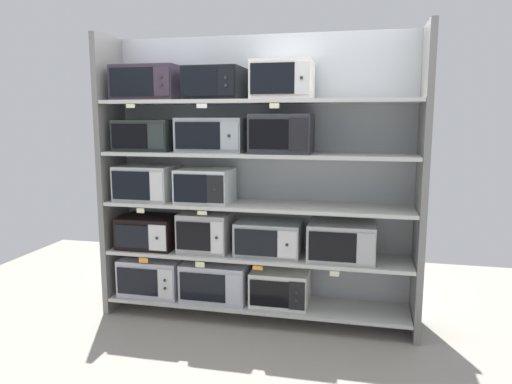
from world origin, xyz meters
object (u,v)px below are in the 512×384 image
(microwave_9, at_px, (146,135))
(microwave_0, at_px, (154,275))
(microwave_7, at_px, (147,183))
(microwave_12, at_px, (148,83))
(microwave_8, at_px, (205,185))
(microwave_2, at_px, (280,287))
(microwave_3, at_px, (150,232))
(microwave_4, at_px, (206,231))
(microwave_11, at_px, (282,134))
(microwave_1, at_px, (217,280))
(microwave_5, at_px, (269,238))
(microwave_10, at_px, (212,135))
(microwave_14, at_px, (283,80))
(microwave_6, at_px, (342,241))
(microwave_13, at_px, (215,84))

(microwave_9, bearing_deg, microwave_0, 0.38)
(microwave_7, xyz_separation_m, microwave_9, (0.01, 0.00, 0.41))
(microwave_12, bearing_deg, microwave_8, -0.00)
(microwave_2, height_order, microwave_3, microwave_3)
(microwave_2, bearing_deg, microwave_8, -179.98)
(microwave_4, height_order, microwave_11, microwave_11)
(microwave_8, bearing_deg, microwave_1, 0.21)
(microwave_5, relative_size, microwave_10, 0.96)
(microwave_4, relative_size, microwave_10, 0.76)
(microwave_2, xyz_separation_m, microwave_14, (0.01, -0.00, 1.72))
(microwave_0, xyz_separation_m, microwave_6, (1.67, -0.00, 0.42))
(microwave_5, xyz_separation_m, microwave_13, (-0.45, -0.00, 1.28))
(microwave_11, xyz_separation_m, microwave_12, (-1.16, -0.00, 0.42))
(microwave_6, relative_size, microwave_11, 1.10)
(microwave_12, bearing_deg, microwave_14, 0.00)
(microwave_5, bearing_deg, microwave_7, -179.99)
(microwave_8, height_order, microwave_13, microwave_13)
(microwave_9, distance_m, microwave_10, 0.60)
(microwave_9, xyz_separation_m, microwave_10, (0.60, -0.00, 0.01))
(microwave_3, xyz_separation_m, microwave_8, (0.53, -0.00, 0.43))
(microwave_1, bearing_deg, microwave_3, 179.99)
(microwave_0, bearing_deg, microwave_4, 0.01)
(microwave_0, distance_m, microwave_8, 0.98)
(microwave_0, relative_size, microwave_6, 1.03)
(microwave_10, relative_size, microwave_12, 1.01)
(microwave_4, bearing_deg, microwave_3, 180.00)
(microwave_7, bearing_deg, microwave_4, 0.04)
(microwave_4, distance_m, microwave_5, 0.55)
(microwave_0, xyz_separation_m, microwave_7, (-0.03, -0.00, 0.85))
(microwave_1, distance_m, microwave_2, 0.56)
(microwave_3, distance_m, microwave_8, 0.68)
(microwave_8, bearing_deg, microwave_7, 180.00)
(microwave_1, relative_size, microwave_5, 1.05)
(microwave_8, distance_m, microwave_10, 0.44)
(microwave_1, relative_size, microwave_4, 1.32)
(microwave_2, bearing_deg, microwave_4, 179.98)
(microwave_5, distance_m, microwave_7, 1.18)
(microwave_9, relative_size, microwave_14, 1.04)
(microwave_7, xyz_separation_m, microwave_12, (0.04, -0.00, 0.85))
(microwave_4, distance_m, microwave_7, 0.68)
(microwave_10, height_order, microwave_11, microwave_11)
(microwave_0, bearing_deg, microwave_10, -0.02)
(microwave_13, bearing_deg, microwave_9, 179.98)
(microwave_1, height_order, microwave_4, microwave_4)
(microwave_10, bearing_deg, microwave_8, -179.86)
(microwave_3, distance_m, microwave_9, 0.85)
(microwave_4, bearing_deg, microwave_1, -0.03)
(microwave_0, height_order, microwave_3, microwave_3)
(microwave_9, distance_m, microwave_14, 1.28)
(microwave_6, bearing_deg, microwave_10, -180.00)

